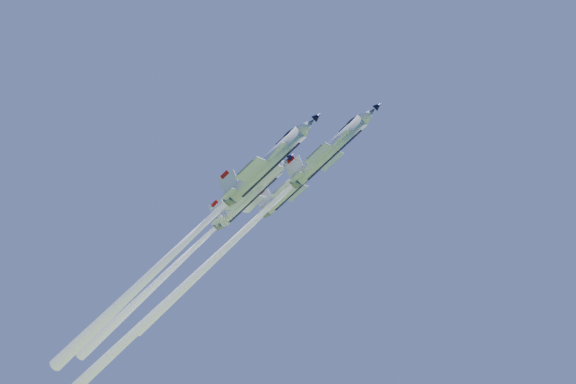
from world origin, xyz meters
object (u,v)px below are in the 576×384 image
Objects in this scene: jet_left at (238,237)px; jet_lead at (215,257)px; jet_right at (187,240)px; jet_slot at (188,254)px.

jet_lead is at bearing -13.25° from jet_left.
jet_lead is 6.97m from jet_right.
jet_left is 12.57m from jet_right.
jet_right is (0.86, -6.66, 1.86)m from jet_lead.
jet_lead reaches higher than jet_right.
jet_slot is (-3.54, -7.63, -3.16)m from jet_left.
jet_lead is 1.25× the size of jet_right.
jet_right is 1.16× the size of jet_slot.
jet_lead is 6.84m from jet_left.
jet_left is (-0.61, 5.67, 3.79)m from jet_lead.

